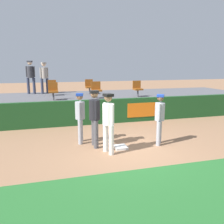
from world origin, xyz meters
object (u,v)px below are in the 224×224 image
at_px(spectator_hooded, 30,75).
at_px(first_base, 121,147).
at_px(seat_front_right, 137,88).
at_px(player_runner_visitor, 80,115).
at_px(player_coach_visitor, 160,116).
at_px(spectator_capped, 44,76).
at_px(seat_back_center, 89,86).
at_px(seat_back_left, 52,87).
at_px(seat_front_center, 96,89).
at_px(player_umpire, 95,115).
at_px(seat_front_left, 53,90).
at_px(player_fielder_home, 108,119).

bearing_deg(spectator_hooded, first_base, 128.18).
height_order(first_base, seat_front_right, seat_front_right).
relative_size(player_runner_visitor, player_coach_visitor, 1.01).
height_order(player_coach_visitor, spectator_capped, spectator_capped).
bearing_deg(player_runner_visitor, seat_front_right, 149.47).
xyz_separation_m(seat_back_center, spectator_hooded, (-3.21, 1.01, 0.62)).
bearing_deg(seat_back_left, first_base, -74.43).
relative_size(player_coach_visitor, seat_front_center, 2.01).
distance_m(seat_back_left, seat_front_right, 4.67).
relative_size(player_umpire, seat_back_left, 2.20).
xyz_separation_m(seat_front_left, spectator_capped, (-0.37, 2.77, 0.57)).
distance_m(first_base, player_fielder_home, 1.14).
bearing_deg(player_runner_visitor, player_umpire, 49.59).
bearing_deg(seat_back_left, spectator_hooded, 138.33).
bearing_deg(first_base, spectator_hooded, 111.37).
relative_size(player_runner_visitor, seat_back_left, 2.03).
bearing_deg(player_runner_visitor, seat_front_left, -156.96).
relative_size(seat_front_center, seat_back_left, 1.00).
height_order(player_umpire, spectator_capped, spectator_capped).
xyz_separation_m(seat_front_right, spectator_capped, (-4.69, 2.77, 0.57)).
relative_size(player_coach_visitor, spectator_capped, 0.94).
height_order(player_coach_visitor, seat_front_right, seat_front_right).
bearing_deg(spectator_capped, seat_back_center, 136.36).
relative_size(seat_back_left, spectator_hooded, 0.45).
bearing_deg(player_runner_visitor, seat_back_center, 178.91).
relative_size(seat_front_left, seat_back_left, 1.00).
bearing_deg(seat_front_right, player_umpire, -126.27).
xyz_separation_m(seat_back_left, spectator_hooded, (-1.14, 1.01, 0.62)).
bearing_deg(player_fielder_home, seat_front_left, 177.90).
relative_size(player_umpire, seat_front_center, 2.20).
distance_m(player_fielder_home, seat_front_right, 5.86).
height_order(first_base, player_fielder_home, player_fielder_home).
distance_m(first_base, player_umpire, 1.34).
xyz_separation_m(seat_front_center, spectator_hooded, (-3.24, 2.81, 0.62)).
relative_size(player_fielder_home, seat_back_left, 2.16).
xyz_separation_m(player_fielder_home, player_runner_visitor, (-0.67, 1.19, -0.06)).
relative_size(player_runner_visitor, spectator_capped, 0.95).
height_order(player_runner_visitor, player_coach_visitor, player_runner_visitor).
distance_m(player_fielder_home, spectator_hooded, 8.32).
height_order(player_fielder_home, player_umpire, player_umpire).
bearing_deg(spectator_hooded, player_fielder_home, 124.49).
xyz_separation_m(first_base, spectator_capped, (-2.22, 7.56, 1.96)).
distance_m(seat_front_center, spectator_capped, 3.76).
relative_size(first_base, seat_front_right, 0.48).
bearing_deg(player_umpire, seat_front_center, 166.76).
xyz_separation_m(first_base, player_coach_visitor, (1.37, 0.05, 0.94)).
distance_m(player_runner_visitor, seat_back_center, 5.84).
xyz_separation_m(first_base, seat_front_center, (0.26, 4.79, 1.40)).
distance_m(player_runner_visitor, player_umpire, 0.66).
bearing_deg(seat_back_center, player_coach_visitor, -80.19).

